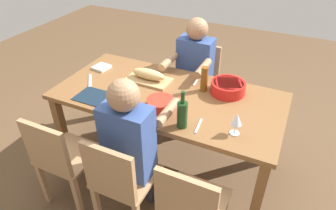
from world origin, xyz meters
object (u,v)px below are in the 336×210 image
object	(u,v)px
serving_bowl_salad	(160,103)
beer_bottle	(204,79)
cutting_board	(149,80)
chair_far_center	(120,180)
bread_loaf	(149,74)
wine_glass	(237,120)
serving_bowl_fruit	(228,87)
wine_bottle	(182,114)
napkin_stack	(102,67)
chair_far_left	(190,207)
chair_far_right	(61,157)
diner_far_center	(131,141)
diner_near_center	(193,69)
dining_table	(168,102)
chair_near_center	(199,79)

from	to	relation	value
serving_bowl_salad	beer_bottle	xyz separation A→B (m)	(-0.22, -0.38, 0.07)
cutting_board	chair_far_center	bearing A→B (deg)	105.49
chair_far_center	bread_loaf	xyz separation A→B (m)	(0.25, -0.92, 0.32)
wine_glass	serving_bowl_salad	bearing A→B (deg)	-6.16
serving_bowl_fruit	wine_glass	distance (m)	0.54
serving_bowl_salad	wine_glass	size ratio (longest dim) A/B	1.32
serving_bowl_salad	beer_bottle	bearing A→B (deg)	-119.54
wine_bottle	napkin_stack	xyz separation A→B (m)	(1.06, -0.50, -0.10)
wine_glass	chair_far_left	bearing A→B (deg)	77.50
chair_far_right	cutting_board	world-z (taller)	chair_far_right
diner_far_center	cutting_board	bearing A→B (deg)	-70.89
bread_loaf	napkin_stack	xyz separation A→B (m)	(0.53, -0.02, -0.05)
chair_far_center	bread_loaf	bearing A→B (deg)	-74.51
wine_bottle	wine_glass	world-z (taller)	wine_bottle
diner_near_center	bread_loaf	distance (m)	0.54
diner_far_center	chair_far_left	xyz separation A→B (m)	(-0.52, 0.18, -0.21)
diner_far_center	serving_bowl_fruit	xyz separation A→B (m)	(-0.44, -0.83, 0.10)
dining_table	serving_bowl_fruit	xyz separation A→B (m)	(-0.44, -0.23, 0.14)
wine_bottle	napkin_stack	distance (m)	1.17
diner_far_center	napkin_stack	size ratio (longest dim) A/B	8.57
chair_far_left	serving_bowl_salad	bearing A→B (deg)	-49.63
diner_far_center	cutting_board	xyz separation A→B (m)	(0.25, -0.73, 0.05)
serving_bowl_salad	cutting_board	world-z (taller)	serving_bowl_salad
diner_near_center	serving_bowl_fruit	xyz separation A→B (m)	(-0.44, 0.37, 0.10)
diner_near_center	chair_far_center	xyz separation A→B (m)	(0.00, 1.38, -0.21)
diner_near_center	diner_far_center	distance (m)	1.20
cutting_board	chair_near_center	bearing A→B (deg)	-111.39
chair_far_center	wine_glass	bearing A→B (deg)	-141.11
chair_near_center	serving_bowl_fruit	bearing A→B (deg)	128.97
chair_far_right	serving_bowl_salad	xyz separation A→B (m)	(-0.55, -0.58, 0.30)
diner_near_center	serving_bowl_salad	world-z (taller)	diner_near_center
dining_table	diner_near_center	distance (m)	0.60
dining_table	diner_near_center	size ratio (longest dim) A/B	1.58
serving_bowl_fruit	bread_loaf	world-z (taller)	bread_loaf
beer_bottle	chair_far_left	bearing A→B (deg)	105.87
diner_near_center	dining_table	bearing A→B (deg)	90.00
serving_bowl_fruit	napkin_stack	bearing A→B (deg)	3.84
chair_near_center	wine_glass	bearing A→B (deg)	121.21
diner_far_center	bread_loaf	bearing A→B (deg)	-70.89
bread_loaf	diner_near_center	bearing A→B (deg)	-118.65
chair_far_left	beer_bottle	size ratio (longest dim) A/B	3.86
diner_far_center	napkin_stack	world-z (taller)	diner_far_center
diner_near_center	cutting_board	distance (m)	0.53
chair_near_center	beer_bottle	world-z (taller)	beer_bottle
chair_near_center	diner_far_center	size ratio (longest dim) A/B	0.71
cutting_board	wine_bottle	bearing A→B (deg)	137.47
chair_far_center	cutting_board	size ratio (longest dim) A/B	2.12
diner_near_center	chair_far_right	distance (m)	1.49
chair_far_right	cutting_board	xyz separation A→B (m)	(-0.27, -0.92, 0.27)
dining_table	chair_far_left	bearing A→B (deg)	123.76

